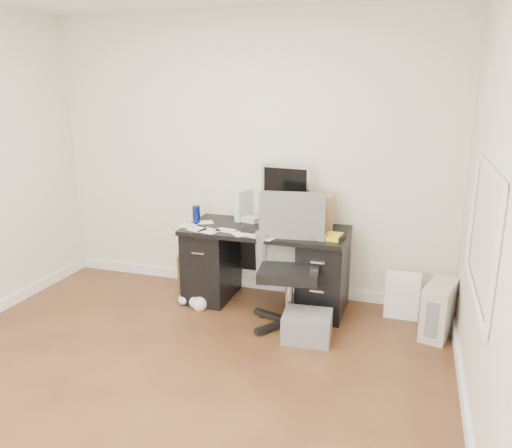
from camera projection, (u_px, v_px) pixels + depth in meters
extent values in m
plane|color=#482617|center=(153.00, 395.00, 3.36)|extent=(4.00, 4.00, 0.00)
cube|color=beige|center=(247.00, 157.00, 4.84)|extent=(4.00, 0.02, 2.70)
cube|color=beige|center=(505.00, 227.00, 2.42)|extent=(0.02, 4.00, 2.70)
cube|color=white|center=(247.00, 282.00, 5.17)|extent=(4.00, 0.03, 0.10)
cube|color=black|center=(266.00, 230.00, 4.60)|extent=(1.50, 0.70, 0.04)
cube|color=black|center=(212.00, 262.00, 4.86)|extent=(0.40, 0.60, 0.71)
cube|color=black|center=(323.00, 275.00, 4.54)|extent=(0.40, 0.60, 0.71)
cube|color=black|center=(275.00, 248.00, 4.97)|extent=(0.70, 0.03, 0.51)
cube|color=black|center=(266.00, 231.00, 4.46)|extent=(0.44, 0.17, 0.02)
sphere|color=#B2B1B6|center=(314.00, 231.00, 4.42)|extent=(0.07, 0.07, 0.06)
cylinder|color=navy|center=(196.00, 214.00, 4.76)|extent=(0.09, 0.09, 0.17)
cube|color=silver|center=(244.00, 205.00, 4.87)|extent=(0.18, 0.27, 0.29)
cube|color=#986B4A|center=(328.00, 212.00, 4.55)|extent=(0.17, 0.29, 0.32)
cube|color=yellow|center=(334.00, 237.00, 4.27)|extent=(0.18, 0.22, 0.04)
cube|color=beige|center=(439.00, 309.00, 4.13)|extent=(0.31, 0.49, 0.45)
cube|color=white|center=(402.00, 295.00, 4.47)|extent=(0.30, 0.22, 0.41)
cube|color=#4E3717|center=(201.00, 272.00, 5.03)|extent=(0.54, 0.54, 0.42)
cube|color=slate|center=(307.00, 326.00, 4.08)|extent=(0.41, 0.35, 0.23)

